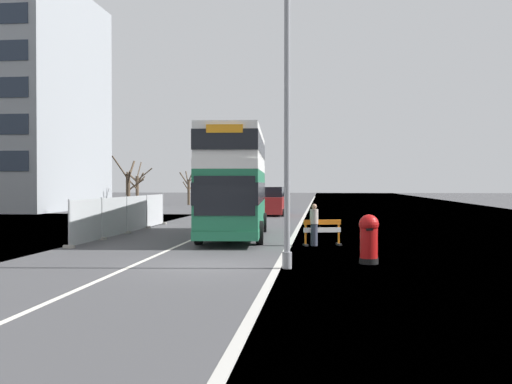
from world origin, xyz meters
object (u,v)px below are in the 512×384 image
Objects in this scene: red_pillar_postbox at (369,237)px; car_receding_mid at (275,201)px; lamppost_foreground at (287,130)px; double_decker_bus at (235,181)px; roadworks_barrier at (322,230)px; pedestrian_at_kerb at (314,225)px; car_oncoming_near at (272,202)px.

car_receding_mid is at bearing 99.46° from red_pillar_postbox.
car_receding_mid is (-3.30, 36.32, -3.19)m from lamppost_foreground.
double_decker_bus is at bearing 107.14° from lamppost_foreground.
red_pillar_postbox is 0.97× the size of roadworks_barrier.
roadworks_barrier is 0.41m from pedestrian_at_kerb.
lamppost_foreground is 1.91× the size of car_oncoming_near.
red_pillar_postbox is 5.44m from pedestrian_at_kerb.
car_receding_mid is (-5.82, 34.96, 0.10)m from red_pillar_postbox.
car_oncoming_near reaches higher than red_pillar_postbox.
roadworks_barrier is 0.35× the size of car_oncoming_near.
pedestrian_at_kerb reaches higher than red_pillar_postbox.
red_pillar_postbox is (2.53, 1.36, -3.29)m from lamppost_foreground.
roadworks_barrier is at bearing -38.68° from double_decker_bus.
double_decker_bus is 26.47m from car_receding_mid.
car_oncoming_near is (-2.87, 28.67, -3.09)m from lamppost_foreground.
pedestrian_at_kerb is at bearing 83.62° from lamppost_foreground.
double_decker_bus is 2.41× the size of car_oncoming_near.
double_decker_bus is 10.47m from lamppost_foreground.
roadworks_barrier is (-1.47, 5.25, -0.21)m from red_pillar_postbox.
double_decker_bus is 10.36m from red_pillar_postbox.
car_receding_mid is at bearing 90.53° from double_decker_bus.
double_decker_bus is at bearing -89.47° from car_receding_mid.
roadworks_barrier is 22.41m from car_oncoming_near.
roadworks_barrier is 0.36× the size of car_receding_mid.
roadworks_barrier is at bearing -79.91° from car_oncoming_near.
red_pillar_postbox is 0.35× the size of car_receding_mid.
pedestrian_at_kerb is at bearing 109.30° from red_pillar_postbox.
car_receding_mid is at bearing 95.19° from lamppost_foreground.
lamppost_foreground is at bearing -72.86° from double_decker_bus.
red_pillar_postbox is at bearing -80.54° from car_receding_mid.
pedestrian_at_kerb is (3.59, -22.18, -0.20)m from car_oncoming_near.
lamppost_foreground is at bearing -84.29° from car_oncoming_near.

